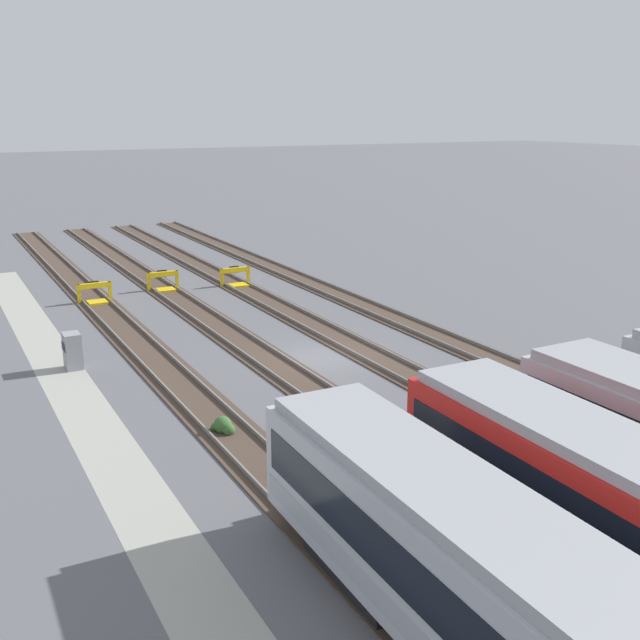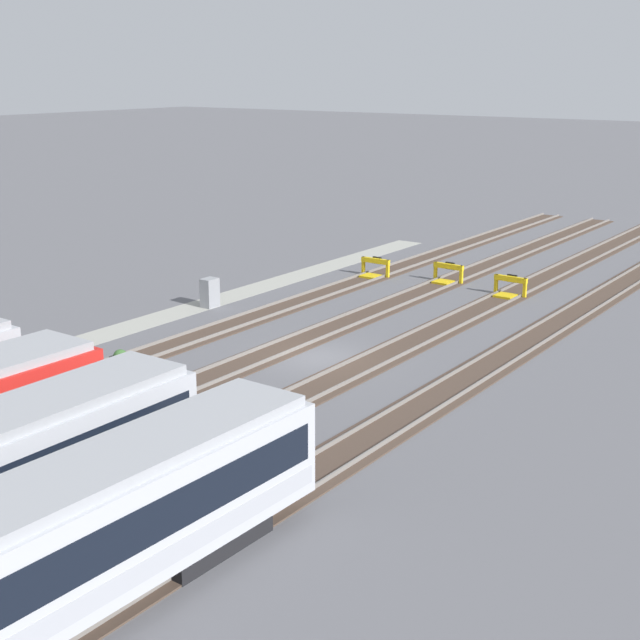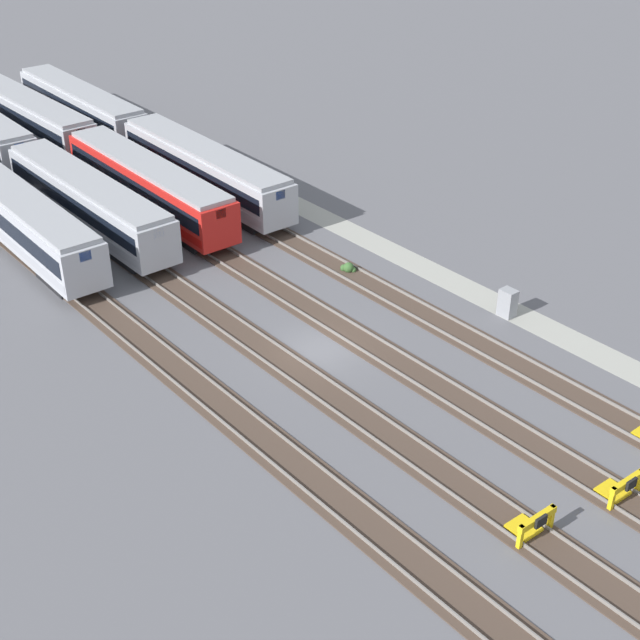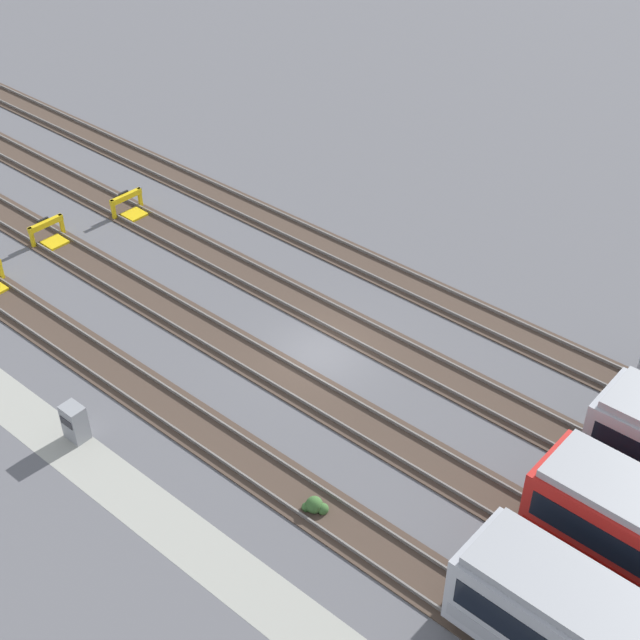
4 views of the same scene
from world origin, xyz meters
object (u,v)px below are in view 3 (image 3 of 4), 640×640
at_px(bumper_stop_near_inner_track, 620,488).
at_px(subway_car_back_row_rightmost, 149,185).
at_px(bumper_stop_middle_track, 531,525).
at_px(weed_clump, 348,268).
at_px(electrical_cabinet, 508,303).
at_px(subway_car_front_row_left_inner, 205,170).
at_px(subway_car_front_row_centre, 30,117).
at_px(subway_car_front_row_right_inner, 89,202).
at_px(subway_car_front_row_rightmost, 81,107).
at_px(subway_car_back_row_leftmost, 23,220).

bearing_deg(bumper_stop_near_inner_track, subway_car_back_row_rightmost, 0.05).
relative_size(bumper_stop_middle_track, weed_clump, 2.18).
relative_size(subway_car_back_row_rightmost, electrical_cabinet, 11.28).
relative_size(subway_car_front_row_left_inner, subway_car_front_row_centre, 1.00).
height_order(subway_car_front_row_centre, electrical_cabinet, subway_car_front_row_centre).
bearing_deg(electrical_cabinet, subway_car_back_row_rightmost, 17.85).
xyz_separation_m(subway_car_front_row_right_inner, weed_clump, (-15.16, -9.12, -1.80)).
distance_m(subway_car_front_row_left_inner, weed_clump, 15.26).
bearing_deg(subway_car_front_row_right_inner, subway_car_front_row_left_inner, -90.00).
bearing_deg(bumper_stop_middle_track, weed_clump, -23.37).
height_order(subway_car_front_row_right_inner, weed_clump, subway_car_front_row_right_inner).
bearing_deg(subway_car_front_row_right_inner, subway_car_front_row_rightmost, -25.39).
bearing_deg(bumper_stop_middle_track, subway_car_front_row_left_inner, -13.90).
relative_size(electrical_cabinet, weed_clump, 1.74).
xyz_separation_m(subway_car_front_row_left_inner, bumper_stop_middle_track, (-36.31, 8.99, -1.53)).
distance_m(subway_car_front_row_centre, bumper_stop_near_inner_track, 56.37).
bearing_deg(subway_car_back_row_rightmost, bumper_stop_middle_track, 173.00).
relative_size(subway_car_front_row_left_inner, electrical_cabinet, 11.28).
distance_m(subway_car_back_row_rightmost, bumper_stop_middle_track, 36.62).
relative_size(subway_car_front_row_centre, subway_car_front_row_right_inner, 1.00).
bearing_deg(subway_car_front_row_rightmost, subway_car_front_row_centre, 86.39).
bearing_deg(subway_car_front_row_right_inner, electrical_cabinet, -153.35).
relative_size(subway_car_front_row_right_inner, subway_car_front_row_rightmost, 1.00).
distance_m(subway_car_back_row_rightmost, bumper_stop_near_inner_track, 37.32).
relative_size(subway_car_front_row_rightmost, electrical_cabinet, 11.27).
bearing_deg(subway_car_front_row_left_inner, subway_car_back_row_rightmost, 90.00).
height_order(subway_car_front_row_rightmost, bumper_stop_middle_track, subway_car_front_row_rightmost).
height_order(subway_car_back_row_leftmost, electrical_cabinet, subway_car_back_row_leftmost).
xyz_separation_m(subway_car_front_row_right_inner, bumper_stop_near_inner_track, (-37.28, -4.48, -1.53)).
height_order(subway_car_back_row_leftmost, subway_car_back_row_rightmost, same).
height_order(subway_car_back_row_leftmost, bumper_stop_middle_track, subway_car_back_row_leftmost).
xyz_separation_m(subway_car_front_row_centre, subway_car_front_row_right_inner, (-19.06, 4.49, 0.00)).
bearing_deg(weed_clump, subway_car_front_row_left_inner, 0.58).
xyz_separation_m(subway_car_back_row_leftmost, bumper_stop_middle_track, (-36.31, -4.45, -1.53)).
bearing_deg(subway_car_front_row_centre, bumper_stop_middle_track, 175.35).
height_order(bumper_stop_near_inner_track, weed_clump, bumper_stop_near_inner_track).
height_order(subway_car_front_row_left_inner, weed_clump, subway_car_front_row_left_inner).
relative_size(bumper_stop_near_inner_track, weed_clump, 2.18).
relative_size(subway_car_front_row_centre, subway_car_front_row_rightmost, 1.00).
relative_size(subway_car_back_row_leftmost, subway_car_back_row_rightmost, 1.00).
relative_size(bumper_stop_near_inner_track, bumper_stop_middle_track, 1.00).
distance_m(subway_car_front_row_left_inner, subway_car_back_row_leftmost, 13.43).
bearing_deg(weed_clump, electrical_cabinet, -161.07).
relative_size(subway_car_front_row_right_inner, bumper_stop_middle_track, 8.97).
bearing_deg(bumper_stop_middle_track, subway_car_back_row_rightmost, -7.00).
relative_size(subway_car_front_row_centre, subway_car_back_row_leftmost, 1.00).
xyz_separation_m(subway_car_front_row_left_inner, weed_clump, (-15.16, -0.15, -1.80)).
bearing_deg(weed_clump, subway_car_front_row_centre, 7.71).
bearing_deg(subway_car_front_row_left_inner, subway_car_back_row_leftmost, 90.00).
distance_m(subway_car_front_row_right_inner, bumper_stop_middle_track, 36.34).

